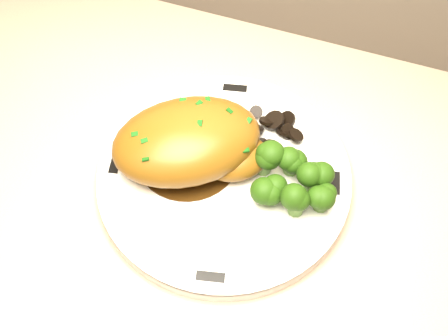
% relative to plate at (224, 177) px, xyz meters
% --- Properties ---
extents(plate, '(0.34, 0.34, 0.02)m').
position_rel_plate_xyz_m(plate, '(0.00, 0.00, 0.00)').
color(plate, white).
rests_on(plate, counter).
extents(rim_accent_0, '(0.03, 0.02, 0.00)m').
position_rel_plate_xyz_m(rim_accent_0, '(-0.03, 0.11, 0.01)').
color(rim_accent_0, black).
rests_on(rim_accent_0, plate).
extents(rim_accent_1, '(0.02, 0.03, 0.00)m').
position_rel_plate_xyz_m(rim_accent_1, '(-0.11, -0.03, 0.01)').
color(rim_accent_1, black).
rests_on(rim_accent_1, plate).
extents(rim_accent_2, '(0.03, 0.02, 0.00)m').
position_rel_plate_xyz_m(rim_accent_2, '(0.03, -0.11, 0.01)').
color(rim_accent_2, black).
rests_on(rim_accent_2, plate).
extents(rim_accent_3, '(0.02, 0.03, 0.00)m').
position_rel_plate_xyz_m(rim_accent_3, '(0.11, 0.03, 0.01)').
color(rim_accent_3, black).
rests_on(rim_accent_3, plate).
extents(gravy_pool, '(0.11, 0.11, 0.00)m').
position_rel_plate_xyz_m(gravy_pool, '(-0.04, 0.01, 0.01)').
color(gravy_pool, '#321D09').
rests_on(gravy_pool, plate).
extents(chicken_breast, '(0.19, 0.18, 0.06)m').
position_rel_plate_xyz_m(chicken_breast, '(-0.04, 0.01, 0.04)').
color(chicken_breast, brown).
rests_on(chicken_breast, plate).
extents(mushroom_pile, '(0.09, 0.07, 0.02)m').
position_rel_plate_xyz_m(mushroom_pile, '(0.01, 0.06, 0.01)').
color(mushroom_pile, black).
rests_on(mushroom_pile, plate).
extents(broccoli_florets, '(0.09, 0.07, 0.04)m').
position_rel_plate_xyz_m(broccoli_florets, '(0.07, 0.00, 0.03)').
color(broccoli_florets, '#557F36').
rests_on(broccoli_florets, plate).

